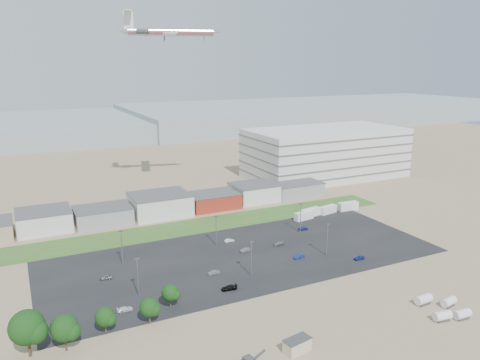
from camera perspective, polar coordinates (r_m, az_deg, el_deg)
ground at (r=127.26m, az=2.52°, el=-12.80°), size 700.00×700.00×0.00m
parking_lot at (r=145.41m, az=0.44°, el=-9.23°), size 120.00×50.00×0.01m
grass_strip at (r=170.99m, az=-5.90°, el=-5.68°), size 160.00×16.00×0.02m
hills_backdrop at (r=428.43m, az=-13.27°, el=6.54°), size 700.00×200.00×9.00m
building_row at (r=182.56m, az=-13.05°, el=-3.37°), size 170.00×20.00×8.00m
parking_garage at (r=246.63m, az=10.36°, el=3.29°), size 80.00×40.00×25.00m
portable_shed at (r=101.92m, az=6.98°, el=-19.37°), size 6.24×3.95×2.93m
storage_tank_nw at (r=126.33m, az=21.46°, el=-13.38°), size 4.52×2.46×2.63m
storage_tank_ne at (r=127.75m, az=24.09°, el=-13.39°), size 4.30×2.63×2.42m
storage_tank_sw at (r=120.76m, az=23.45°, el=-14.94°), size 4.42×2.67×2.50m
storage_tank_se at (r=123.40m, az=25.46°, el=-14.53°), size 4.23×2.31×2.46m
box_trailer_a at (r=178.85m, az=7.79°, el=-4.34°), size 8.13×3.53×2.95m
box_trailer_b at (r=183.13m, az=8.63°, el=-3.92°), size 8.41×3.84×3.04m
box_trailer_c at (r=187.66m, az=10.65°, el=-3.58°), size 8.18×3.90×2.95m
box_trailer_d at (r=193.52m, az=13.04°, el=-3.12°), size 8.64×3.03×3.20m
tree_far_left at (r=106.46m, az=-24.50°, el=-16.41°), size 7.60×7.60×11.39m
tree_left at (r=106.11m, az=-20.60°, el=-16.83°), size 6.06×6.06×9.08m
tree_mid at (r=109.94m, az=-16.14°, el=-15.95°), size 4.64×4.64×6.96m
tree_right at (r=111.30m, az=-11.00°, el=-15.20°), size 4.71×4.71×7.06m
tree_near at (r=116.95m, az=-8.51°, el=-13.65°), size 4.51×4.51×6.76m
lightpole_front_l at (r=122.61m, az=-12.34°, el=-11.54°), size 1.21×0.51×10.32m
lightpole_front_m at (r=130.62m, az=1.40°, el=-9.59°), size 1.20×0.50×10.16m
lightpole_front_r at (r=146.18m, az=10.57°, el=-7.19°), size 1.20×0.50×10.21m
lightpole_back_l at (r=141.28m, az=-14.20°, el=-8.05°), size 1.26×0.52×10.69m
lightpole_back_m at (r=151.60m, az=-2.92°, el=-6.21°), size 1.19×0.49×10.09m
lightpole_back_r at (r=164.01m, az=7.39°, el=-4.61°), size 1.26×0.52×10.70m
airliner at (r=203.81m, az=-8.39°, el=17.41°), size 48.40×38.52×12.60m
parked_car_1 at (r=144.65m, az=7.19°, el=-9.23°), size 3.65×1.63×1.16m
parked_car_2 at (r=147.07m, az=14.31°, el=-9.17°), size 3.46×1.62×1.14m
parked_car_3 at (r=125.04m, az=-1.34°, el=-12.99°), size 4.40×2.23×1.22m
parked_car_4 at (r=133.50m, az=-3.20°, el=-11.19°), size 3.55×1.35×1.15m
parked_car_5 at (r=135.61m, az=-16.02°, el=-11.35°), size 3.38×1.67×1.11m
parked_car_7 at (r=148.34m, az=0.66°, el=-8.51°), size 3.60×1.66×1.14m
parked_car_8 at (r=168.18m, az=7.71°, el=-5.86°), size 3.44×1.44×1.17m
parked_car_10 at (r=118.68m, az=-13.85°, el=-15.04°), size 3.83×1.57×1.11m
parked_car_11 at (r=155.98m, az=-1.31°, el=-7.37°), size 3.33×1.28×1.08m
parked_car_12 at (r=153.77m, az=4.76°, el=-7.73°), size 3.85×1.62×1.11m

